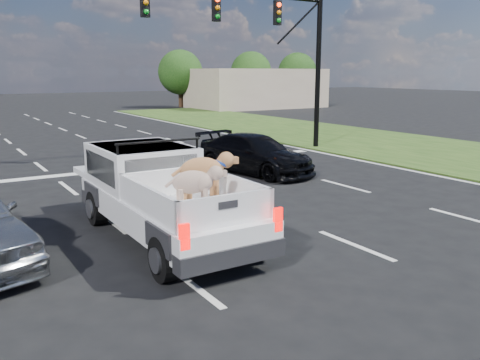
% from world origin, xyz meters
% --- Properties ---
extents(ground, '(160.00, 160.00, 0.00)m').
position_xyz_m(ground, '(0.00, 0.00, 0.00)').
color(ground, black).
rests_on(ground, ground).
extents(road_markings, '(17.75, 60.00, 0.01)m').
position_xyz_m(road_markings, '(0.00, 6.56, 0.01)').
color(road_markings, silver).
rests_on(road_markings, ground).
extents(grass_shoulder_right, '(8.00, 60.00, 0.06)m').
position_xyz_m(grass_shoulder_right, '(13.00, 6.00, 0.03)').
color(grass_shoulder_right, '#214013').
rests_on(grass_shoulder_right, ground).
extents(traffic_signal, '(9.11, 0.31, 7.00)m').
position_xyz_m(traffic_signal, '(7.20, 10.50, 4.73)').
color(traffic_signal, black).
rests_on(traffic_signal, ground).
extents(building_right, '(12.00, 7.00, 3.60)m').
position_xyz_m(building_right, '(22.00, 34.00, 1.80)').
color(building_right, tan).
rests_on(building_right, ground).
extents(tree_far_d, '(4.20, 4.20, 5.40)m').
position_xyz_m(tree_far_d, '(16.00, 38.00, 3.29)').
color(tree_far_d, '#332114').
rests_on(tree_far_d, ground).
extents(tree_far_e, '(4.20, 4.20, 5.40)m').
position_xyz_m(tree_far_e, '(24.00, 38.00, 3.29)').
color(tree_far_e, '#332114').
rests_on(tree_far_e, ground).
extents(tree_far_f, '(4.20, 4.20, 5.40)m').
position_xyz_m(tree_far_f, '(30.00, 38.00, 3.29)').
color(tree_far_f, '#332114').
rests_on(tree_far_f, ground).
extents(pickup_truck, '(2.00, 5.27, 1.97)m').
position_xyz_m(pickup_truck, '(-1.19, 2.45, 0.92)').
color(pickup_truck, black).
rests_on(pickup_truck, ground).
extents(black_coupe, '(2.68, 4.66, 1.27)m').
position_xyz_m(black_coupe, '(4.11, 7.09, 0.63)').
color(black_coupe, black).
rests_on(black_coupe, ground).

